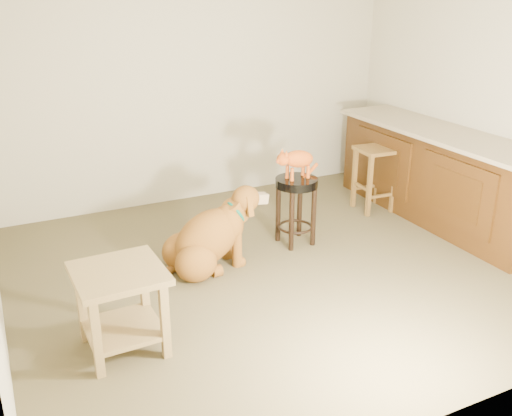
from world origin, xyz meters
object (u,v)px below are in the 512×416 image
golden_retriever (208,239)px  tabby_kitten (296,160)px  wood_stool (374,178)px  side_table (121,298)px  padded_stool (296,198)px

golden_retriever → tabby_kitten: 1.07m
wood_stool → side_table: wood_stool is taller
side_table → tabby_kitten: 2.13m
golden_retriever → tabby_kitten: bearing=2.3°
padded_stool → side_table: 2.10m
wood_stool → tabby_kitten: 1.33m
tabby_kitten → side_table: bearing=-154.9°
padded_stool → side_table: (-1.86, -0.97, -0.07)m
side_table → golden_retriever: (0.94, 0.84, -0.12)m
wood_stool → padded_stool: bearing=-161.9°
padded_stool → side_table: padded_stool is taller
padded_stool → golden_retriever: size_ratio=0.56×
wood_stool → side_table: size_ratio=1.17×
golden_retriever → wood_stool: bearing=8.0°
wood_stool → side_table: bearing=-156.0°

